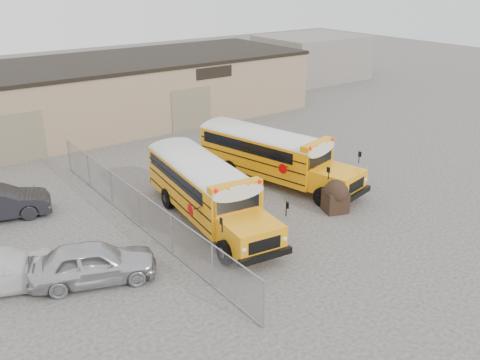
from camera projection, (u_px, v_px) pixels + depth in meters
ground at (284, 216)px, 25.19m from camera, size 120.00×120.00×0.00m
warehouse at (109, 92)px, 39.33m from camera, size 30.20×10.20×4.67m
chainlink_fence at (139, 209)px, 23.83m from camera, size 0.07×18.07×1.81m
distant_building_right at (311, 57)px, 55.49m from camera, size 10.00×8.00×4.40m
school_bus_left at (160, 150)px, 29.17m from camera, size 3.62×9.93×2.84m
school_bus_right at (195, 131)px, 32.44m from camera, size 4.53×10.02×2.85m
tarp_bundle at (336, 196)px, 25.42m from camera, size 1.32×1.25×1.60m
car_silver at (93, 263)px, 19.73m from camera, size 4.98×3.31×1.58m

